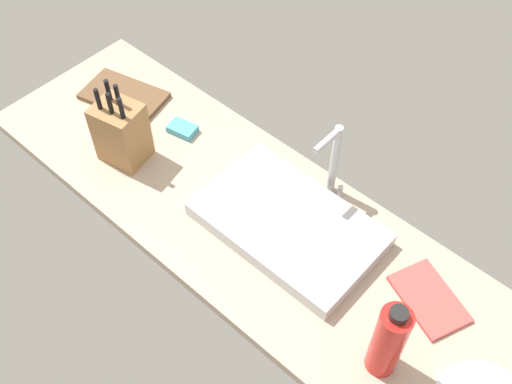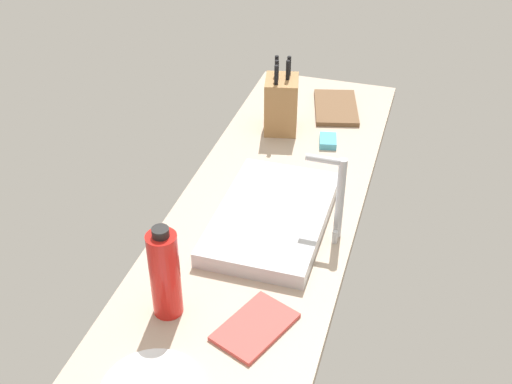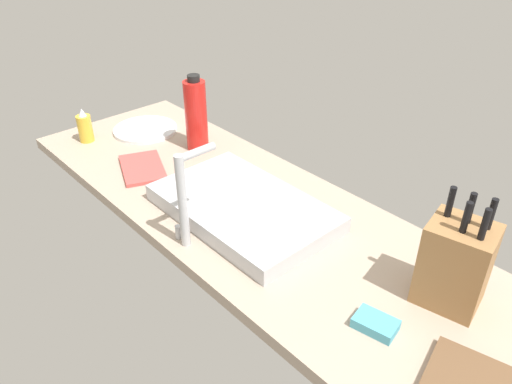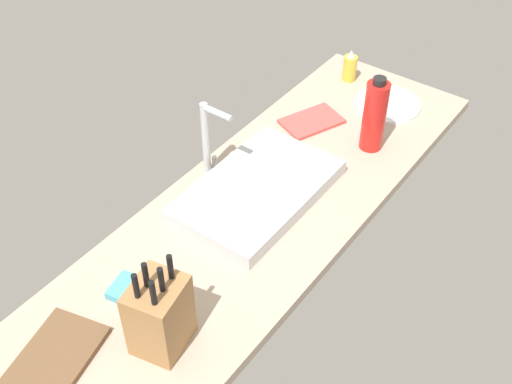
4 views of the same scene
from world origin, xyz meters
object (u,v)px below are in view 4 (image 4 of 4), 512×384
at_px(sink_basin, 258,191).
at_px(knife_block, 159,315).
at_px(cutting_board, 51,363).
at_px(water_bottle, 374,115).
at_px(soap_bottle, 350,67).
at_px(dinner_plate, 387,104).
at_px(dish_sponge, 124,288).
at_px(faucet, 208,135).
at_px(dish_towel, 312,121).

relative_size(sink_basin, knife_block, 1.87).
xyz_separation_m(cutting_board, water_bottle, (1.20, -0.20, 0.12)).
bearing_deg(sink_basin, soap_bottle, 8.57).
bearing_deg(dinner_plate, water_bottle, -165.09).
distance_m(sink_basin, dish_sponge, 0.51).
bearing_deg(faucet, water_bottle, -38.94).
height_order(knife_block, water_bottle, knife_block).
bearing_deg(dinner_plate, cutting_board, 174.68).
bearing_deg(sink_basin, dinner_plate, -7.62).
bearing_deg(cutting_board, water_bottle, -9.49).
height_order(sink_basin, faucet, faucet).
bearing_deg(sink_basin, dish_towel, 9.99).
distance_m(knife_block, soap_bottle, 1.33).
height_order(dinner_plate, dish_towel, same).
bearing_deg(knife_block, sink_basin, 0.22).
distance_m(water_bottle, dish_sponge, 0.97).
distance_m(sink_basin, faucet, 0.23).
height_order(sink_basin, water_bottle, water_bottle).
height_order(knife_block, dish_sponge, knife_block).
height_order(dinner_plate, dish_sponge, dish_sponge).
xyz_separation_m(soap_bottle, dinner_plate, (-0.07, -0.20, -0.05)).
distance_m(water_bottle, dinner_plate, 0.28).
distance_m(cutting_board, water_bottle, 1.22).
bearing_deg(dish_sponge, knife_block, -106.31).
xyz_separation_m(faucet, soap_bottle, (0.74, -0.08, -0.10)).
bearing_deg(soap_bottle, dinner_plate, -108.91).
bearing_deg(dish_sponge, dinner_plate, -7.60).
bearing_deg(dish_towel, knife_block, -168.65).
xyz_separation_m(faucet, dish_towel, (0.42, -0.11, -0.14)).
bearing_deg(sink_basin, faucet, 89.78).
xyz_separation_m(faucet, water_bottle, (0.43, -0.34, -0.02)).
height_order(water_bottle, dinner_plate, water_bottle).
bearing_deg(faucet, dinner_plate, -22.42).
relative_size(dish_towel, dish_sponge, 2.29).
bearing_deg(cutting_board, dish_sponge, 4.88).
height_order(faucet, knife_block, knife_block).
bearing_deg(water_bottle, cutting_board, 170.51).
height_order(faucet, soap_bottle, faucet).
xyz_separation_m(cutting_board, dinner_plate, (1.45, -0.13, -0.00)).
relative_size(faucet, soap_bottle, 2.09).
height_order(knife_block, dish_towel, knife_block).
height_order(faucet, water_bottle, water_bottle).
relative_size(soap_bottle, dinner_plate, 0.53).
bearing_deg(faucet, knife_block, -151.13).
bearing_deg(soap_bottle, water_bottle, -139.77).
relative_size(faucet, dish_sponge, 2.92).
distance_m(soap_bottle, dish_towel, 0.33).
xyz_separation_m(faucet, knife_block, (-0.56, -0.31, -0.05)).
bearing_deg(dish_towel, cutting_board, -178.58).
height_order(cutting_board, soap_bottle, soap_bottle).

